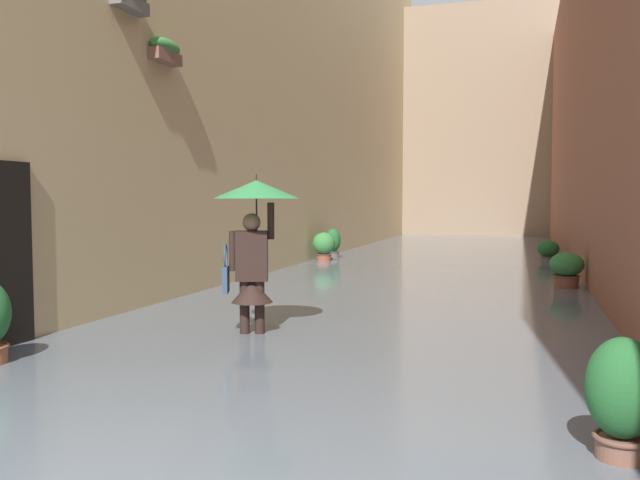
# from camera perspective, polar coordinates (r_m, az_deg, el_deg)

# --- Properties ---
(ground_plane) EXTENTS (69.01, 69.01, 0.00)m
(ground_plane) POSITION_cam_1_polar(r_m,az_deg,el_deg) (16.52, 9.97, -2.68)
(ground_plane) COLOR slate
(flood_water) EXTENTS (7.35, 33.60, 0.16)m
(flood_water) POSITION_cam_1_polar(r_m,az_deg,el_deg) (16.51, 9.97, -2.40)
(flood_water) COLOR slate
(flood_water) RESTS_ON ground_plane
(building_facade_left) EXTENTS (2.04, 31.60, 9.01)m
(building_facade_left) POSITION_cam_1_polar(r_m,az_deg,el_deg) (16.63, 24.92, 12.66)
(building_facade_left) COLOR #935642
(building_facade_left) RESTS_ON ground_plane
(building_facade_right) EXTENTS (2.04, 31.60, 13.07)m
(building_facade_right) POSITION_cam_1_polar(r_m,az_deg,el_deg) (18.10, -3.78, 18.78)
(building_facade_right) COLOR tan
(building_facade_right) RESTS_ON ground_plane
(building_facade_far) EXTENTS (10.15, 1.80, 10.68)m
(building_facade_far) POSITION_cam_1_polar(r_m,az_deg,el_deg) (31.26, 13.67, 9.98)
(building_facade_far) COLOR gray
(building_facade_far) RESTS_ON ground_plane
(person_wading) EXTENTS (1.04, 1.04, 2.08)m
(person_wading) POSITION_cam_1_polar(r_m,az_deg,el_deg) (7.75, -5.85, 1.24)
(person_wading) COLOR black
(person_wading) RESTS_ON ground_plane
(potted_plant_mid_right) EXTENTS (0.44, 0.44, 0.98)m
(potted_plant_mid_right) POSITION_cam_1_polar(r_m,az_deg,el_deg) (17.99, 1.14, -0.42)
(potted_plant_mid_right) COLOR #66605B
(potted_plant_mid_right) RESTS_ON ground_plane
(potted_plant_near_left) EXTENTS (0.62, 0.62, 0.81)m
(potted_plant_near_left) POSITION_cam_1_polar(r_m,az_deg,el_deg) (12.73, 20.98, -2.57)
(potted_plant_near_left) COLOR brown
(potted_plant_near_left) RESTS_ON ground_plane
(potted_plant_far_right) EXTENTS (0.59, 0.59, 0.93)m
(potted_plant_far_right) POSITION_cam_1_polar(r_m,az_deg,el_deg) (17.01, 0.34, -0.62)
(potted_plant_far_right) COLOR brown
(potted_plant_far_right) RESTS_ON ground_plane
(potted_plant_mid_left) EXTENTS (0.45, 0.45, 0.93)m
(potted_plant_mid_left) POSITION_cam_1_polar(r_m,az_deg,el_deg) (4.51, 25.17, -12.85)
(potted_plant_mid_left) COLOR brown
(potted_plant_mid_left) RESTS_ON ground_plane
(potted_plant_far_left) EXTENTS (0.56, 0.56, 0.71)m
(potted_plant_far_left) POSITION_cam_1_polar(r_m,az_deg,el_deg) (18.14, 19.54, -0.96)
(potted_plant_far_left) COLOR #66605B
(potted_plant_far_left) RESTS_ON ground_plane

